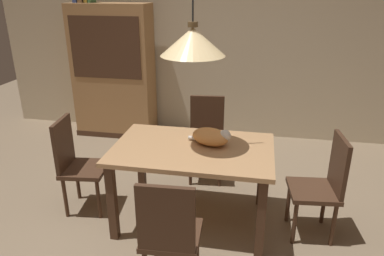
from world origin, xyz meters
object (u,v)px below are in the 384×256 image
at_px(hutch_bookcase, 114,74).
at_px(chair_right_side, 324,183).
at_px(dining_table, 193,158).
at_px(chair_far_back, 206,134).
at_px(cat_sleeping, 212,137).
at_px(pendant_lamp, 193,41).
at_px(chair_left_side, 76,161).
at_px(chair_near_front, 169,232).

bearing_deg(hutch_bookcase, chair_right_side, -36.07).
bearing_deg(dining_table, chair_right_side, 0.41).
bearing_deg(chair_far_back, cat_sleeping, -78.49).
height_order(cat_sleeping, pendant_lamp, pendant_lamp).
bearing_deg(chair_left_side, chair_far_back, 38.38).
distance_m(chair_left_side, cat_sleeping, 1.32).
xyz_separation_m(pendant_lamp, hutch_bookcase, (-1.50, 1.92, -0.77)).
relative_size(chair_near_front, pendant_lamp, 0.72).
xyz_separation_m(chair_far_back, hutch_bookcase, (-1.49, 1.04, 0.38)).
bearing_deg(chair_near_front, chair_right_side, 38.26).
height_order(chair_right_side, chair_near_front, same).
bearing_deg(hutch_bookcase, cat_sleeping, -48.02).
bearing_deg(pendant_lamp, cat_sleeping, 29.30).
height_order(chair_far_back, pendant_lamp, pendant_lamp).
bearing_deg(chair_far_back, pendant_lamp, -89.49).
xyz_separation_m(dining_table, chair_right_side, (1.13, 0.01, -0.14)).
bearing_deg(chair_near_front, pendant_lamp, 90.25).
xyz_separation_m(chair_near_front, cat_sleeping, (0.15, 0.96, 0.32)).
bearing_deg(cat_sleeping, chair_near_front, -98.81).
bearing_deg(hutch_bookcase, chair_far_back, -35.00).
distance_m(chair_far_back, cat_sleeping, 0.87).
relative_size(dining_table, chair_right_side, 1.51).
xyz_separation_m(chair_near_front, chair_far_back, (-0.01, 1.76, 0.00)).
distance_m(dining_table, hutch_bookcase, 2.45).
xyz_separation_m(chair_right_side, cat_sleeping, (-0.97, 0.08, 0.32)).
bearing_deg(hutch_bookcase, chair_left_side, -79.14).
relative_size(chair_right_side, pendant_lamp, 0.72).
height_order(chair_far_back, cat_sleeping, chair_far_back).
distance_m(chair_left_side, hutch_bookcase, 2.00).
relative_size(dining_table, chair_left_side, 1.51).
bearing_deg(chair_right_side, cat_sleeping, 175.43).
distance_m(chair_far_back, hutch_bookcase, 1.86).
distance_m(dining_table, chair_near_front, 0.89).
xyz_separation_m(dining_table, chair_near_front, (0.00, -0.88, -0.14)).
distance_m(chair_left_side, chair_near_front, 1.43).
distance_m(chair_far_back, pendant_lamp, 1.45).
bearing_deg(dining_table, hutch_bookcase, 127.95).
bearing_deg(chair_left_side, pendant_lamp, 0.47).
bearing_deg(cat_sleeping, dining_table, -150.70).
bearing_deg(hutch_bookcase, chair_near_front, -61.79).
xyz_separation_m(chair_left_side, chair_far_back, (1.12, 0.89, 0.00)).
bearing_deg(pendant_lamp, dining_table, -90.00).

